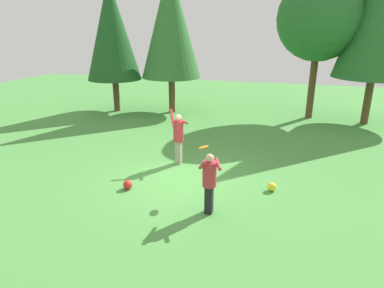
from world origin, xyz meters
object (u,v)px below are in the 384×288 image
at_px(tree_left, 171,23).
at_px(tree_right, 320,19).
at_px(person_thrower, 178,135).
at_px(ball_yellow, 272,187).
at_px(frisbee, 204,147).
at_px(person_catcher, 209,179).
at_px(ball_red, 128,185).
at_px(tree_far_left, 112,30).
at_px(tree_far_right, 384,3).

distance_m(tree_left, tree_right, 7.13).
xyz_separation_m(person_thrower, ball_yellow, (3.16, -1.25, -0.89)).
relative_size(person_thrower, frisbee, 5.67).
relative_size(person_catcher, ball_red, 5.85).
xyz_separation_m(ball_yellow, tree_left, (-5.77, 8.14, 4.46)).
xyz_separation_m(tree_far_left, tree_right, (10.10, 1.30, 0.53)).
relative_size(tree_left, tree_far_left, 1.09).
bearing_deg(tree_left, tree_right, 6.16).
distance_m(person_catcher, tree_left, 11.30).
bearing_deg(person_catcher, tree_far_left, 16.61).
distance_m(tree_left, tree_far_left, 3.08).
bearing_deg(frisbee, tree_far_left, 130.04).
bearing_deg(frisbee, tree_right, 71.73).
xyz_separation_m(person_thrower, ball_red, (-0.81, -2.25, -0.89)).
relative_size(ball_red, tree_left, 0.04).
distance_m(ball_yellow, tree_far_right, 10.66).
bearing_deg(person_catcher, tree_left, 2.00).
distance_m(person_catcher, ball_yellow, 2.32).
bearing_deg(tree_far_left, tree_far_right, 3.89).
distance_m(ball_yellow, tree_left, 10.93).
distance_m(frisbee, tree_far_left, 11.17).
bearing_deg(tree_right, ball_red, -118.12).
distance_m(frisbee, tree_right, 10.63).
xyz_separation_m(tree_left, tree_far_left, (-3.01, -0.54, -0.36)).
xyz_separation_m(frisbee, ball_red, (-2.13, -0.34, -1.23)).
bearing_deg(person_thrower, tree_far_right, 101.00).
relative_size(frisbee, tree_far_right, 0.04).
xyz_separation_m(person_catcher, tree_far_right, (5.28, 10.10, 4.42)).
distance_m(person_thrower, person_catcher, 3.36).
xyz_separation_m(frisbee, ball_yellow, (1.84, 0.66, -1.23)).
bearing_deg(tree_far_right, ball_red, -129.54).
bearing_deg(tree_left, frisbee, -65.94).
height_order(ball_yellow, tree_far_right, tree_far_right).
xyz_separation_m(tree_far_right, tree_left, (-9.60, -0.32, -0.76)).
relative_size(person_catcher, tree_right, 0.23).
xyz_separation_m(ball_yellow, tree_far_right, (3.84, 8.46, 5.22)).
xyz_separation_m(frisbee, tree_far_left, (-6.94, 8.26, 2.86)).
bearing_deg(tree_left, ball_yellow, -54.70).
relative_size(tree_far_right, tree_right, 1.27).
bearing_deg(tree_far_right, tree_right, 169.98).
height_order(person_thrower, tree_far_right, tree_far_right).
height_order(person_thrower, tree_left, tree_left).
height_order(ball_yellow, tree_right, tree_right).
bearing_deg(frisbee, person_thrower, 124.85).
relative_size(person_catcher, tree_far_right, 0.18).
bearing_deg(tree_far_right, frisbee, -121.89).
xyz_separation_m(tree_left, tree_right, (7.09, 0.76, 0.16)).
height_order(tree_left, tree_far_left, tree_left).
relative_size(tree_far_right, tree_left, 1.16).
bearing_deg(tree_left, tree_far_left, -169.90).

